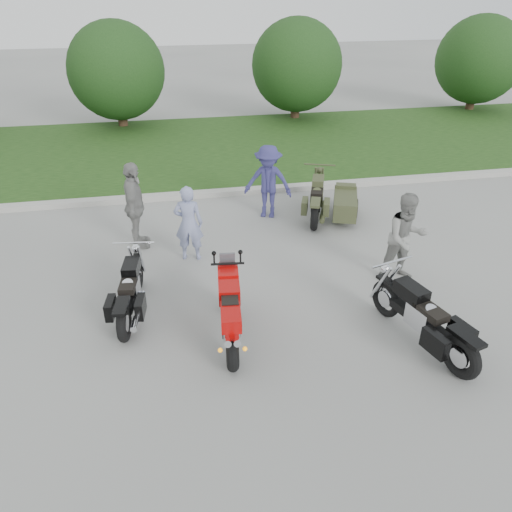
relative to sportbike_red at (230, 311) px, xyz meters
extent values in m
plane|color=#9F9F9A|center=(0.69, 0.27, -0.59)|extent=(80.00, 80.00, 0.00)
cube|color=#AEACA4|center=(0.69, 6.27, -0.51)|extent=(60.00, 0.30, 0.15)
cube|color=#3A6121|center=(0.69, 10.42, -0.52)|extent=(60.00, 8.00, 0.14)
cylinder|color=#3F2B1C|center=(-2.31, 13.77, 0.01)|extent=(0.36, 0.36, 1.20)
sphere|color=#193714|center=(-2.31, 13.77, 1.61)|extent=(3.60, 3.60, 3.60)
cylinder|color=#3F2B1C|center=(4.69, 13.77, 0.01)|extent=(0.36, 0.36, 1.20)
sphere|color=#193714|center=(4.69, 13.77, 1.61)|extent=(3.60, 3.60, 3.60)
cylinder|color=#3F2B1C|center=(12.69, 13.77, 0.01)|extent=(0.36, 0.36, 1.20)
sphere|color=#193714|center=(12.69, 13.77, 1.61)|extent=(3.60, 3.60, 3.60)
torus|color=black|center=(-0.07, -0.69, -0.27)|extent=(0.26, 0.65, 0.63)
torus|color=black|center=(0.08, 0.78, -0.28)|extent=(0.18, 0.62, 0.61)
cube|color=black|center=(0.00, -0.01, -0.03)|extent=(0.38, 0.94, 0.36)
cube|color=#AC0806|center=(0.02, 0.23, 0.25)|extent=(0.40, 0.59, 0.27)
cube|color=#AC0806|center=(-0.05, -0.47, 0.21)|extent=(0.36, 0.59, 0.23)
cube|color=black|center=(-0.01, -0.14, 0.29)|extent=(0.30, 0.38, 0.10)
cube|color=#AC0806|center=(0.06, 0.60, 0.21)|extent=(0.39, 0.44, 0.41)
cylinder|color=silver|center=(-0.15, -0.74, 0.05)|extent=(0.16, 0.48, 0.22)
cylinder|color=silver|center=(0.00, -0.76, 0.05)|extent=(0.16, 0.48, 0.22)
torus|color=black|center=(-1.73, 0.33, -0.26)|extent=(0.24, 0.67, 0.65)
torus|color=black|center=(-1.53, 1.91, -0.28)|extent=(0.19, 0.62, 0.61)
cube|color=black|center=(-1.63, 1.12, -0.19)|extent=(0.35, 1.17, 0.13)
cube|color=silver|center=(-1.63, 1.12, -0.11)|extent=(0.34, 0.46, 0.34)
cube|color=black|center=(-1.60, 1.41, 0.16)|extent=(0.33, 0.56, 0.21)
cube|color=black|center=(-1.65, 0.98, 0.06)|extent=(0.33, 0.51, 0.12)
cube|color=black|center=(-1.73, 0.33, 0.08)|extent=(0.28, 0.55, 0.06)
cylinder|color=silver|center=(-1.50, 0.77, -0.32)|extent=(0.23, 1.06, 0.10)
torus|color=black|center=(3.29, -1.50, -0.23)|extent=(0.37, 0.74, 0.72)
torus|color=black|center=(2.81, 0.18, -0.25)|extent=(0.31, 0.69, 0.68)
cube|color=black|center=(3.05, -0.66, -0.14)|extent=(0.57, 1.29, 0.15)
cube|color=silver|center=(3.05, -0.66, -0.06)|extent=(0.43, 0.54, 0.37)
cube|color=black|center=(2.96, -0.35, 0.24)|extent=(0.44, 0.64, 0.23)
cube|color=black|center=(3.09, -0.81, 0.13)|extent=(0.43, 0.59, 0.13)
cube|color=black|center=(3.29, -1.50, 0.15)|extent=(0.38, 0.62, 0.06)
cylinder|color=silver|center=(3.33, -0.96, -0.29)|extent=(0.42, 1.15, 0.11)
torus|color=black|center=(2.55, 3.73, -0.24)|extent=(0.39, 0.71, 0.69)
torus|color=black|center=(3.11, 5.30, -0.26)|extent=(0.33, 0.65, 0.65)
cube|color=black|center=(2.83, 4.51, -0.16)|extent=(0.62, 1.22, 0.14)
cube|color=#3E4427|center=(2.83, 4.51, -0.08)|extent=(0.44, 0.53, 0.35)
cube|color=#3E4427|center=(2.94, 4.80, 0.20)|extent=(0.45, 0.62, 0.22)
cube|color=black|center=(2.78, 4.37, 0.10)|extent=(0.44, 0.57, 0.12)
cube|color=#3E4427|center=(2.55, 3.73, 0.12)|extent=(0.40, 0.60, 0.06)
cylinder|color=#3E4427|center=(2.89, 4.12, -0.31)|extent=(0.47, 1.08, 0.10)
cube|color=#3E4427|center=(3.47, 4.18, -0.18)|extent=(0.97, 1.43, 0.46)
torus|color=black|center=(3.71, 4.09, -0.31)|extent=(0.31, 0.57, 0.57)
imported|color=#8991BB|center=(-0.45, 2.90, 0.24)|extent=(0.67, 0.51, 1.66)
imported|color=gray|center=(3.64, 1.30, 0.32)|extent=(0.93, 0.75, 1.82)
imported|color=navy|center=(1.62, 4.70, 0.33)|extent=(1.35, 1.08, 1.83)
imported|color=gray|center=(-1.56, 3.68, 0.39)|extent=(0.52, 1.16, 1.95)
camera|label=1|loc=(-0.81, -6.59, 4.78)|focal=35.00mm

